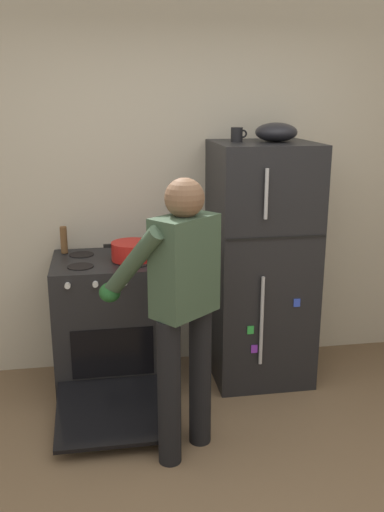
# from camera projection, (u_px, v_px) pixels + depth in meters

# --- Properties ---
(kitchen_wall_back) EXTENTS (6.00, 0.10, 2.70)m
(kitchen_wall_back) POSITION_uv_depth(u_px,v_px,m) (177.00, 187.00, 4.14)
(kitchen_wall_back) COLOR beige
(kitchen_wall_back) RESTS_ON ground
(refrigerator) EXTENTS (0.68, 0.72, 1.70)m
(refrigerator) POSITION_uv_depth(u_px,v_px,m) (260.00, 263.00, 4.00)
(refrigerator) COLOR black
(refrigerator) RESTS_ON ground
(stove_range) EXTENTS (0.76, 1.23, 0.94)m
(stove_range) POSITION_uv_depth(u_px,v_px,m) (111.00, 325.00, 3.93)
(stove_range) COLOR black
(stove_range) RESTS_ON ground
(person_cook) EXTENTS (0.67, 0.71, 1.60)m
(person_cook) POSITION_uv_depth(u_px,v_px,m) (180.00, 295.00, 3.05)
(person_cook) COLOR black
(person_cook) RESTS_ON ground
(red_pot) EXTENTS (0.38, 0.28, 0.12)m
(red_pot) POSITION_uv_depth(u_px,v_px,m) (132.00, 251.00, 3.77)
(red_pot) COLOR red
(red_pot) RESTS_ON stove_range
(coffee_mug) EXTENTS (0.11, 0.08, 0.10)m
(coffee_mug) POSITION_uv_depth(u_px,v_px,m) (237.00, 135.00, 3.78)
(coffee_mug) COLOR black
(coffee_mug) RESTS_ON refrigerator
(pepper_mill) EXTENTS (0.05, 0.05, 0.19)m
(pepper_mill) POSITION_uv_depth(u_px,v_px,m) (64.00, 240.00, 3.93)
(pepper_mill) COLOR brown
(pepper_mill) RESTS_ON stove_range
(mixing_bowl) EXTENTS (0.28, 0.28, 0.13)m
(mixing_bowl) POSITION_uv_depth(u_px,v_px,m) (276.00, 132.00, 3.77)
(mixing_bowl) COLOR black
(mixing_bowl) RESTS_ON refrigerator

